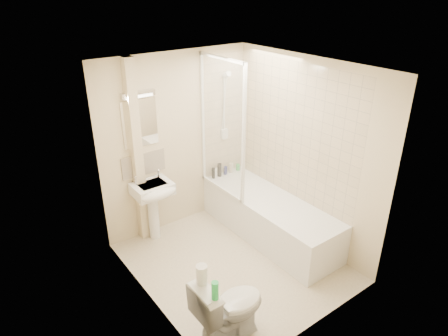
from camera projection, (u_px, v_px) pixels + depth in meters
floor at (234, 263)px, 4.94m from camera, size 2.50×2.50×0.00m
wall_back at (178, 143)px, 5.33m from camera, size 2.20×0.02×2.40m
wall_left at (145, 207)px, 3.83m from camera, size 0.02×2.50×2.40m
wall_right at (304, 153)px, 5.02m from camera, size 0.02×2.50×2.40m
ceiling at (237, 67)px, 3.91m from camera, size 2.20×2.50×0.02m
tile_back at (223, 116)px, 5.63m from camera, size 0.70×0.01×1.75m
tile_right at (293, 132)px, 5.06m from camera, size 0.01×2.10×1.75m
pipe_boxing at (137, 155)px, 4.96m from camera, size 0.12×0.12×2.40m
splashback at (144, 164)px, 5.12m from camera, size 0.60×0.02×0.30m
mirror at (140, 123)px, 4.88m from camera, size 0.46×0.01×0.60m
strip_light at (138, 94)px, 4.71m from camera, size 0.42×0.07×0.07m
bathtub at (269, 216)px, 5.36m from camera, size 0.70×2.10×0.55m
shower_screen at (222, 128)px, 5.11m from camera, size 0.04×0.92×1.80m
shower_fixture at (225, 109)px, 5.55m from camera, size 0.10×0.16×0.99m
pedestal_sink at (154, 196)px, 5.11m from camera, size 0.49×0.46×0.94m
bottle_black_a at (214, 173)px, 5.79m from camera, size 0.05×0.05×0.16m
bottle_white_a at (215, 173)px, 5.81m from camera, size 0.06×0.06×0.15m
bottle_black_b at (220, 170)px, 5.84m from camera, size 0.06×0.06×0.20m
bottle_blue at (225, 170)px, 5.91m from camera, size 0.06×0.06×0.12m
bottle_cream at (231, 168)px, 5.96m from camera, size 0.05×0.05×0.15m
bottle_white_b at (232, 168)px, 5.97m from camera, size 0.05×0.05×0.14m
bottle_green at (238, 167)px, 6.05m from camera, size 0.06×0.06×0.09m
toilet at (229, 308)px, 3.78m from camera, size 0.42×0.71×0.72m
toilet_roll_lower at (202, 278)px, 3.54m from camera, size 0.10×0.10×0.10m
toilet_roll_upper at (202, 271)px, 3.48m from camera, size 0.10×0.10×0.10m
green_bottle at (215, 291)px, 3.35m from camera, size 0.06×0.06×0.18m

